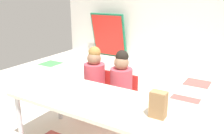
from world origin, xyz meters
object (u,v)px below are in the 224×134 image
(seated_child_near_camera, at_px, (95,76))
(paper_plate_near_edge, at_px, (124,99))
(folded_activity_table, at_px, (109,35))
(paper_bag_brown, at_px, (158,104))
(donut_powdered_on_plate, at_px, (124,97))
(paper_plate_center_table, at_px, (101,91))
(craft_table, at_px, (104,105))
(seated_child_middle_seat, at_px, (122,81))

(seated_child_near_camera, bearing_deg, paper_plate_near_edge, -35.77)
(paper_plate_near_edge, bearing_deg, folded_activity_table, 124.08)
(paper_bag_brown, bearing_deg, donut_powdered_on_plate, 159.42)
(paper_plate_center_table, bearing_deg, craft_table, -48.59)
(seated_child_middle_seat, height_order, donut_powdered_on_plate, seated_child_middle_seat)
(craft_table, relative_size, seated_child_near_camera, 2.07)
(seated_child_near_camera, xyz_separation_m, paper_bag_brown, (1.06, -0.63, 0.13))
(paper_plate_center_table, height_order, donut_powdered_on_plate, donut_powdered_on_plate)
(seated_child_middle_seat, xyz_separation_m, paper_plate_center_table, (-0.01, -0.41, 0.03))
(paper_bag_brown, distance_m, paper_plate_center_table, 0.73)
(craft_table, height_order, paper_bag_brown, paper_bag_brown)
(seated_child_middle_seat, distance_m, paper_plate_near_edge, 0.56)
(folded_activity_table, bearing_deg, paper_plate_near_edge, -55.92)
(craft_table, relative_size, donut_powdered_on_plate, 16.52)
(seated_child_middle_seat, relative_size, paper_bag_brown, 4.17)
(seated_child_middle_seat, xyz_separation_m, paper_plate_near_edge, (0.29, -0.48, 0.03))
(seated_child_near_camera, distance_m, paper_plate_center_table, 0.56)
(craft_table, bearing_deg, donut_powdered_on_plate, 36.12)
(craft_table, distance_m, paper_plate_center_table, 0.24)
(seated_child_middle_seat, bearing_deg, paper_plate_near_edge, -59.07)
(paper_bag_brown, bearing_deg, seated_child_near_camera, 149.33)
(seated_child_near_camera, distance_m, seated_child_middle_seat, 0.38)
(seated_child_middle_seat, height_order, paper_plate_near_edge, seated_child_middle_seat)
(donut_powdered_on_plate, bearing_deg, seated_child_middle_seat, 120.93)
(craft_table, height_order, donut_powdered_on_plate, donut_powdered_on_plate)
(craft_table, xyz_separation_m, folded_activity_table, (-2.01, 3.29, 0.01))
(folded_activity_table, xyz_separation_m, paper_plate_center_table, (1.85, -3.12, 0.04))
(folded_activity_table, bearing_deg, seated_child_near_camera, -61.21)
(seated_child_middle_seat, bearing_deg, craft_table, -76.39)
(craft_table, bearing_deg, seated_child_middle_seat, 103.61)
(seated_child_middle_seat, relative_size, paper_plate_center_table, 5.10)
(seated_child_middle_seat, bearing_deg, folded_activity_table, 124.61)
(seated_child_middle_seat, xyz_separation_m, paper_bag_brown, (0.68, -0.63, 0.13))
(craft_table, relative_size, seated_child_middle_seat, 2.07)
(paper_plate_near_edge, bearing_deg, seated_child_near_camera, 144.23)
(seated_child_near_camera, relative_size, donut_powdered_on_plate, 7.98)
(seated_child_near_camera, distance_m, paper_plate_near_edge, 0.82)
(donut_powdered_on_plate, bearing_deg, paper_plate_near_edge, 0.00)
(craft_table, relative_size, paper_bag_brown, 8.64)
(craft_table, distance_m, folded_activity_table, 3.86)
(folded_activity_table, height_order, paper_bag_brown, folded_activity_table)
(craft_table, xyz_separation_m, seated_child_middle_seat, (-0.14, 0.59, 0.02))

